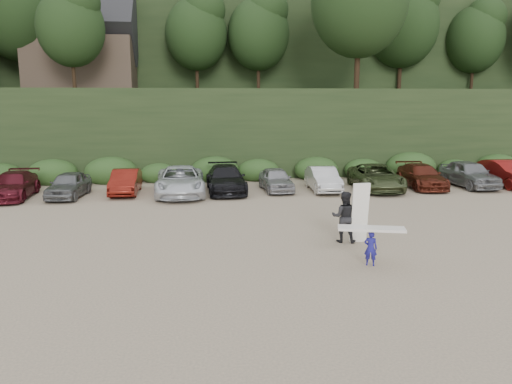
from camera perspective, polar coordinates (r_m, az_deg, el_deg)
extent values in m
plane|color=tan|center=(19.08, 3.17, -5.42)|extent=(120.00, 120.00, 0.00)
cube|color=black|center=(40.27, -2.17, 7.26)|extent=(80.00, 14.00, 6.00)
cube|color=black|center=(58.24, -3.65, 13.13)|extent=(90.00, 30.00, 16.00)
ellipsoid|color=black|center=(40.63, -2.25, 18.60)|extent=(66.00, 12.00, 10.00)
cube|color=#2B491E|center=(33.01, -2.06, 2.39)|extent=(46.20, 2.00, 1.20)
cube|color=brown|center=(43.09, -19.04, 13.58)|extent=(8.00, 6.00, 4.00)
imported|color=#59141F|center=(29.89, -26.02, 0.68)|extent=(2.17, 4.90, 1.40)
imported|color=slate|center=(28.97, -20.62, 0.79)|extent=(1.96, 4.20, 1.39)
imported|color=maroon|center=(29.11, -14.68, 1.14)|extent=(1.47, 4.16, 1.37)
imported|color=silver|center=(28.06, -8.66, 1.26)|extent=(2.76, 5.78, 1.59)
imported|color=black|center=(28.74, -3.47, 1.50)|extent=(2.25, 5.28, 1.52)
imported|color=#99999E|center=(29.10, 2.30, 1.45)|extent=(1.82, 4.05, 1.35)
imported|color=silver|center=(29.32, 7.67, 1.48)|extent=(1.59, 4.26, 1.39)
imported|color=#46522F|center=(30.29, 13.55, 1.66)|extent=(2.88, 5.54, 1.49)
imported|color=#571F14|center=(31.78, 18.38, 1.73)|extent=(2.25, 4.93, 1.40)
imported|color=gray|center=(33.06, 23.18, 1.93)|extent=(2.04, 4.79, 1.62)
imported|color=maroon|center=(34.21, 26.63, 1.90)|extent=(2.06, 4.96, 1.60)
imported|color=navy|center=(16.37, 12.97, -6.27)|extent=(0.49, 0.41, 1.15)
cube|color=white|center=(16.20, 13.06, -4.10)|extent=(2.17, 1.08, 0.08)
imported|color=black|center=(18.77, 10.04, -2.81)|extent=(1.10, 0.97, 1.91)
cube|color=white|center=(18.73, 11.77, -2.36)|extent=(0.65, 0.35, 2.26)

